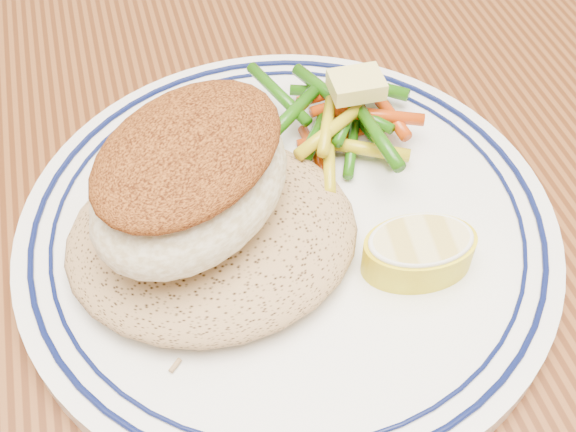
{
  "coord_description": "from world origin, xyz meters",
  "views": [
    {
      "loc": [
        -0.02,
        -0.25,
        1.05
      ],
      "look_at": [
        0.05,
        -0.02,
        0.77
      ],
      "focal_mm": 45.0,
      "sensor_mm": 36.0,
      "label": 1
    }
  ],
  "objects_px": {
    "plate": "(288,229)",
    "lemon_wedge": "(419,251)",
    "fish_fillet": "(191,178)",
    "rice_pilaf": "(212,230)",
    "vegetable_pile": "(343,119)",
    "dining_table": "(209,326)"
  },
  "relations": [
    {
      "from": "plate",
      "to": "lemon_wedge",
      "type": "relative_size",
      "value": 4.78
    },
    {
      "from": "fish_fillet",
      "to": "rice_pilaf",
      "type": "bearing_deg",
      "value": -33.93
    },
    {
      "from": "vegetable_pile",
      "to": "rice_pilaf",
      "type": "bearing_deg",
      "value": -145.97
    },
    {
      "from": "dining_table",
      "to": "fish_fillet",
      "type": "height_order",
      "value": "fish_fillet"
    },
    {
      "from": "rice_pilaf",
      "to": "lemon_wedge",
      "type": "xyz_separation_m",
      "value": [
        0.09,
        -0.04,
        -0.0
      ]
    },
    {
      "from": "rice_pilaf",
      "to": "fish_fillet",
      "type": "bearing_deg",
      "value": 146.07
    },
    {
      "from": "dining_table",
      "to": "plate",
      "type": "relative_size",
      "value": 5.38
    },
    {
      "from": "plate",
      "to": "vegetable_pile",
      "type": "bearing_deg",
      "value": 48.46
    },
    {
      "from": "plate",
      "to": "fish_fillet",
      "type": "distance_m",
      "value": 0.07
    },
    {
      "from": "rice_pilaf",
      "to": "fish_fillet",
      "type": "height_order",
      "value": "fish_fillet"
    },
    {
      "from": "fish_fillet",
      "to": "dining_table",
      "type": "bearing_deg",
      "value": 92.26
    },
    {
      "from": "dining_table",
      "to": "fish_fillet",
      "type": "relative_size",
      "value": 11.28
    },
    {
      "from": "vegetable_pile",
      "to": "fish_fillet",
      "type": "bearing_deg",
      "value": -149.67
    },
    {
      "from": "vegetable_pile",
      "to": "dining_table",
      "type": "bearing_deg",
      "value": -160.69
    },
    {
      "from": "rice_pilaf",
      "to": "vegetable_pile",
      "type": "relative_size",
      "value": 1.36
    },
    {
      "from": "dining_table",
      "to": "rice_pilaf",
      "type": "relative_size",
      "value": 10.44
    },
    {
      "from": "plate",
      "to": "fish_fillet",
      "type": "bearing_deg",
      "value": -177.99
    },
    {
      "from": "lemon_wedge",
      "to": "rice_pilaf",
      "type": "bearing_deg",
      "value": 157.77
    },
    {
      "from": "fish_fillet",
      "to": "lemon_wedge",
      "type": "xyz_separation_m",
      "value": [
        0.1,
        -0.04,
        -0.04
      ]
    },
    {
      "from": "dining_table",
      "to": "plate",
      "type": "bearing_deg",
      "value": -22.93
    },
    {
      "from": "dining_table",
      "to": "rice_pilaf",
      "type": "bearing_deg",
      "value": -74.62
    },
    {
      "from": "plate",
      "to": "fish_fillet",
      "type": "relative_size",
      "value": 2.1
    }
  ]
}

